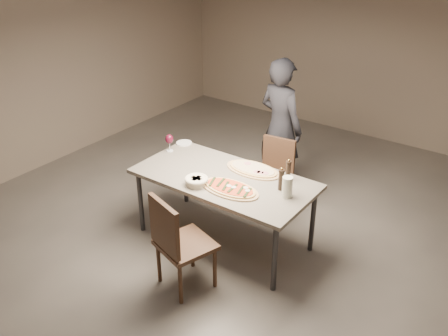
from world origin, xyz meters
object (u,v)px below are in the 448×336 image
Objects in this scene: carafe at (287,187)px; bread_basket at (196,180)px; ham_pizza at (253,169)px; chair_far at (274,171)px; dining_table at (224,182)px; pepper_mill_left at (288,170)px; diner at (280,127)px; chair_near at (177,240)px; zucchini_pizza at (230,188)px.

bread_basket is at bearing -158.81° from carafe.
chair_far reaches higher than ham_pizza.
carafe is (0.69, 0.03, 0.16)m from dining_table.
dining_table is 8.39× the size of pepper_mill_left.
dining_table is 2.13× the size of chair_far.
bread_basket is (-0.12, -0.28, 0.11)m from dining_table.
ham_pizza is 2.79× the size of pepper_mill_left.
diner is at bearing 89.05° from bread_basket.
diner is at bearing 112.75° from chair_near.
carafe is 0.12× the size of diner.
diner reaches higher than chair_near.
pepper_mill_left reaches higher than chair_far.
dining_table is 0.87m from chair_near.
dining_table is 0.65m from pepper_mill_left.
bread_basket is 1.20m from chair_far.
pepper_mill_left reaches higher than ham_pizza.
chair_near is (-0.09, -0.68, -0.23)m from zucchini_pizza.
chair_far is 0.51× the size of diner.
chair_near is at bearing 108.19° from diner.
carafe is at bearing 19.20° from zucchini_pizza.
bread_basket is 1.06× the size of pepper_mill_left.
diner reaches higher than bread_basket.
diner is at bearing 97.22° from ham_pizza.
chair_near is at bearing -68.44° from bread_basket.
diner is (-0.63, 0.94, -0.02)m from pepper_mill_left.
bread_basket is at bearing -113.16° from dining_table.
ham_pizza is 1.16m from chair_near.
zucchini_pizza is 2.67× the size of bread_basket.
dining_table is at bearing 77.41° from chair_far.
chair_near reaches higher than chair_far.
carafe is 0.24× the size of chair_far.
zucchini_pizza is at bearing -92.65° from ham_pizza.
bread_basket is 0.67m from chair_near.
chair_near reaches higher than ham_pizza.
chair_far reaches higher than bread_basket.
diner is at bearing 122.35° from carafe.
ham_pizza is at bearing 104.54° from chair_near.
chair_near is 1.13× the size of chair_far.
carafe and chair_near have the same top height.
zucchini_pizza is 1.47m from diner.
zucchini_pizza is at bearing -41.18° from dining_table.
chair_far is (-0.44, 0.52, -0.38)m from pepper_mill_left.
carafe is 1.47m from diner.
dining_table is at bearing 107.13° from diner.
bread_basket is 0.27× the size of chair_far.
pepper_mill_left is at bearing 117.65° from carafe.
diner is (-0.18, 0.41, 0.35)m from chair_far.
diner is (-0.20, 2.12, 0.29)m from chair_near.
zucchini_pizza is 0.45m from ham_pizza.
dining_table is at bearing -177.43° from carafe.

